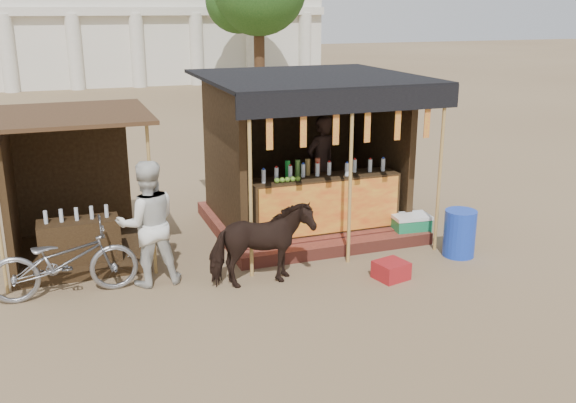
# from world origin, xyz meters

# --- Properties ---
(ground) EXTENTS (120.00, 120.00, 0.00)m
(ground) POSITION_xyz_m (0.00, 0.00, 0.00)
(ground) COLOR #846B4C
(ground) RESTS_ON ground
(main_stall) EXTENTS (3.60, 3.61, 2.78)m
(main_stall) POSITION_xyz_m (1.02, 3.36, 1.03)
(main_stall) COLOR brown
(main_stall) RESTS_ON ground
(secondary_stall) EXTENTS (2.40, 2.40, 2.38)m
(secondary_stall) POSITION_xyz_m (-3.17, 3.24, 0.85)
(secondary_stall) COLOR #392815
(secondary_stall) RESTS_ON ground
(cow) EXTENTS (1.48, 0.69, 1.24)m
(cow) POSITION_xyz_m (-0.56, 1.18, 0.62)
(cow) COLOR black
(cow) RESTS_ON ground
(motorbike) EXTENTS (2.01, 0.73, 1.05)m
(motorbike) POSITION_xyz_m (-3.25, 1.78, 0.53)
(motorbike) COLOR gray
(motorbike) RESTS_ON ground
(bystander) EXTENTS (0.92, 0.73, 1.85)m
(bystander) POSITION_xyz_m (-2.07, 1.81, 0.93)
(bystander) COLOR silver
(bystander) RESTS_ON ground
(blue_barrel) EXTENTS (0.62, 0.62, 0.77)m
(blue_barrel) POSITION_xyz_m (2.82, 1.20, 0.38)
(blue_barrel) COLOR #183AB9
(blue_barrel) RESTS_ON ground
(red_crate) EXTENTS (0.53, 0.51, 0.27)m
(red_crate) POSITION_xyz_m (1.33, 0.74, 0.13)
(red_crate) COLOR maroon
(red_crate) RESTS_ON ground
(cooler) EXTENTS (0.68, 0.49, 0.46)m
(cooler) POSITION_xyz_m (2.45, 2.11, 0.23)
(cooler) COLOR #1B7C4C
(cooler) RESTS_ON ground
(background_building) EXTENTS (26.00, 7.45, 8.18)m
(background_building) POSITION_xyz_m (-2.00, 29.94, 3.98)
(background_building) COLOR silver
(background_building) RESTS_ON ground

